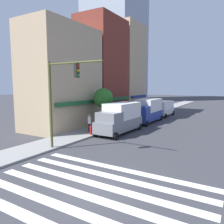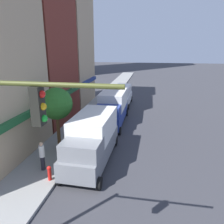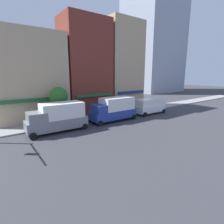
{
  "view_description": "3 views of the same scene",
  "coord_description": "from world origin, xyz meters",
  "px_view_note": "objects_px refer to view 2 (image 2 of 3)",
  "views": [
    {
      "loc": [
        -7.78,
        -5.76,
        4.82
      ],
      "look_at": [
        12.06,
        6.0,
        2.0
      ],
      "focal_mm": 35.0,
      "sensor_mm": 36.0,
      "label": 1
    },
    {
      "loc": [
        -0.84,
        1.22,
        7.19
      ],
      "look_at": [
        18.59,
        4.7,
        1.2
      ],
      "focal_mm": 35.0,
      "sensor_mm": 36.0,
      "label": 2
    },
    {
      "loc": [
        5.51,
        -13.14,
        6.01
      ],
      "look_at": [
        18.59,
        4.7,
        1.2
      ],
      "focal_mm": 28.0,
      "sensor_mm": 36.0,
      "label": 3
    }
  ],
  "objects_px": {
    "street_tree": "(56,104)",
    "box_truck_blue": "(113,107)",
    "fire_hydrant": "(49,172)",
    "box_truck_grey": "(92,138)",
    "pedestrian_white_shirt": "(42,156)",
    "van_white": "(122,95)"
  },
  "relations": [
    {
      "from": "pedestrian_white_shirt",
      "to": "street_tree",
      "type": "relative_size",
      "value": 0.41
    },
    {
      "from": "box_truck_grey",
      "to": "van_white",
      "type": "relative_size",
      "value": 1.24
    },
    {
      "from": "box_truck_grey",
      "to": "fire_hydrant",
      "type": "distance_m",
      "value": 3.32
    },
    {
      "from": "box_truck_grey",
      "to": "van_white",
      "type": "bearing_deg",
      "value": 1.47
    },
    {
      "from": "box_truck_blue",
      "to": "van_white",
      "type": "relative_size",
      "value": 1.24
    },
    {
      "from": "street_tree",
      "to": "box_truck_blue",
      "type": "bearing_deg",
      "value": -24.34
    },
    {
      "from": "pedestrian_white_shirt",
      "to": "fire_hydrant",
      "type": "xyz_separation_m",
      "value": [
        -0.9,
        -0.84,
        -0.46
      ]
    },
    {
      "from": "box_truck_grey",
      "to": "van_white",
      "type": "xyz_separation_m",
      "value": [
        14.36,
        -0.0,
        -0.3
      ]
    },
    {
      "from": "pedestrian_white_shirt",
      "to": "van_white",
      "type": "bearing_deg",
      "value": 126.14
    },
    {
      "from": "pedestrian_white_shirt",
      "to": "fire_hydrant",
      "type": "relative_size",
      "value": 2.1
    },
    {
      "from": "box_truck_grey",
      "to": "street_tree",
      "type": "xyz_separation_m",
      "value": [
        1.22,
        2.8,
        1.8
      ]
    },
    {
      "from": "box_truck_grey",
      "to": "box_truck_blue",
      "type": "height_order",
      "value": "same"
    },
    {
      "from": "box_truck_blue",
      "to": "pedestrian_white_shirt",
      "type": "xyz_separation_m",
      "value": [
        -9.18,
        2.54,
        -0.51
      ]
    },
    {
      "from": "pedestrian_white_shirt",
      "to": "street_tree",
      "type": "bearing_deg",
      "value": 139.98
    },
    {
      "from": "van_white",
      "to": "fire_hydrant",
      "type": "distance_m",
      "value": 17.14
    },
    {
      "from": "box_truck_grey",
      "to": "fire_hydrant",
      "type": "xyz_separation_m",
      "value": [
        -2.68,
        1.7,
        -0.97
      ]
    },
    {
      "from": "fire_hydrant",
      "to": "street_tree",
      "type": "relative_size",
      "value": 0.19
    },
    {
      "from": "van_white",
      "to": "fire_hydrant",
      "type": "bearing_deg",
      "value": 175.09
    },
    {
      "from": "fire_hydrant",
      "to": "street_tree",
      "type": "distance_m",
      "value": 4.91
    },
    {
      "from": "fire_hydrant",
      "to": "box_truck_blue",
      "type": "bearing_deg",
      "value": -9.57
    },
    {
      "from": "box_truck_grey",
      "to": "pedestrian_white_shirt",
      "type": "height_order",
      "value": "box_truck_grey"
    },
    {
      "from": "box_truck_grey",
      "to": "pedestrian_white_shirt",
      "type": "relative_size",
      "value": 3.53
    }
  ]
}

